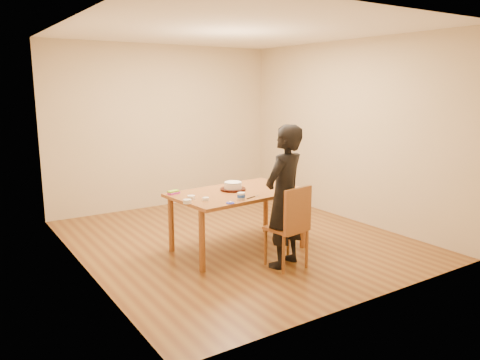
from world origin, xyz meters
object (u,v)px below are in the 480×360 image
cake (233,186)px  person (284,197)px  dining_table (238,193)px  dining_chair (286,228)px  cake_plate (233,189)px

cake → person: (0.17, -0.81, -0.00)m
dining_table → dining_chair: 0.84m
cake → cake_plate: bearing=0.0°
cake_plate → cake: size_ratio=1.46×
dining_table → dining_chair: size_ratio=4.16×
dining_chair → cake_plate: cake_plate is taller
person → cake: bearing=-98.5°
dining_chair → dining_table: bearing=90.7°
dining_chair → cake: (-0.17, 0.86, 0.36)m
cake_plate → person: (0.17, -0.81, 0.05)m
dining_chair → cake: 0.94m
person → dining_table: bearing=-98.5°
dining_chair → cake_plate: (-0.17, 0.86, 0.31)m
dining_table → cake_plate: size_ratio=5.03×
dining_table → cake: 0.12m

